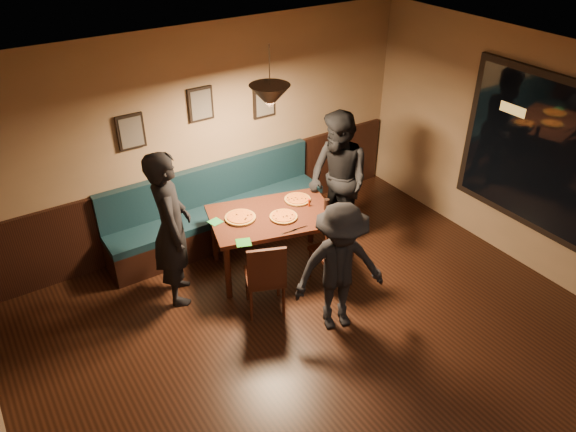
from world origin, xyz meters
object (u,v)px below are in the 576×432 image
at_px(dining_table, 273,242).
at_px(diner_left, 171,229).
at_px(booth_bench, 218,208).
at_px(tabasco_bottle, 309,202).
at_px(chair_near_right, 330,250).
at_px(chair_near_left, 265,275).
at_px(diner_front, 340,268).
at_px(soda_glass, 327,204).
at_px(diner_right, 338,181).

height_order(dining_table, diner_left, diner_left).
distance_m(booth_bench, tabasco_bottle, 1.29).
xyz_separation_m(booth_bench, chair_near_right, (0.72, -1.50, -0.05)).
bearing_deg(chair_near_right, dining_table, 129.35).
bearing_deg(chair_near_left, diner_left, 156.05).
relative_size(dining_table, diner_front, 0.96).
relative_size(chair_near_left, diner_front, 0.63).
distance_m(booth_bench, diner_front, 2.20).
bearing_deg(tabasco_bottle, chair_near_right, -94.23).
distance_m(diner_left, tabasco_bottle, 1.70).
distance_m(chair_near_left, soda_glass, 1.21).
xyz_separation_m(booth_bench, diner_right, (1.31, -0.85, 0.41)).
distance_m(chair_near_left, diner_left, 1.15).
bearing_deg(chair_near_left, diner_right, 46.13).
bearing_deg(dining_table, diner_right, 18.62).
bearing_deg(chair_near_left, dining_table, 74.10).
xyz_separation_m(diner_right, diner_front, (-0.97, -1.31, -0.15)).
height_order(chair_near_right, soda_glass, soda_glass).
relative_size(diner_front, tabasco_bottle, 12.81).
bearing_deg(tabasco_bottle, soda_glass, -51.11).
bearing_deg(dining_table, diner_left, -172.42).
bearing_deg(chair_near_right, chair_near_left, -176.88).
bearing_deg(chair_near_right, soda_glass, 64.91).
height_order(dining_table, tabasco_bottle, tabasco_bottle).
relative_size(diner_left, tabasco_bottle, 15.72).
xyz_separation_m(booth_bench, dining_table, (0.28, -0.91, -0.11)).
height_order(diner_front, soda_glass, diner_front).
distance_m(booth_bench, diner_left, 1.27).
bearing_deg(chair_near_right, diner_right, 50.56).
height_order(chair_near_right, diner_front, diner_front).
bearing_deg(dining_table, soda_glass, -7.01).
height_order(dining_table, chair_near_left, chair_near_left).
xyz_separation_m(booth_bench, diner_front, (0.33, -2.16, 0.26)).
relative_size(booth_bench, tabasco_bottle, 25.31).
relative_size(booth_bench, diner_right, 1.65).
bearing_deg(diner_left, tabasco_bottle, -79.85).
bearing_deg(chair_near_left, tabasco_bottle, 50.96).
bearing_deg(tabasco_bottle, chair_near_left, -151.24).
height_order(diner_front, tabasco_bottle, diner_front).
bearing_deg(diner_front, diner_left, 148.94).
height_order(booth_bench, diner_left, diner_left).
bearing_deg(soda_glass, diner_right, 37.58).
bearing_deg(dining_table, diner_front, -72.36).
relative_size(booth_bench, diner_front, 1.98).
height_order(dining_table, soda_glass, soda_glass).
relative_size(diner_left, diner_front, 1.23).
relative_size(chair_near_left, tabasco_bottle, 8.04).
xyz_separation_m(chair_near_left, tabasco_bottle, (0.95, 0.52, 0.37)).
distance_m(dining_table, diner_front, 1.30).
bearing_deg(diner_right, tabasco_bottle, -76.25).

